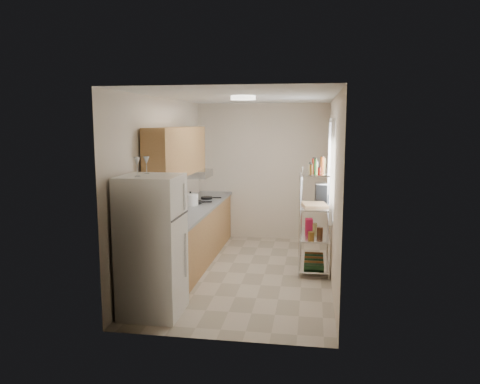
{
  "coord_description": "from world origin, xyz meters",
  "views": [
    {
      "loc": [
        0.95,
        -6.69,
        2.24
      ],
      "look_at": [
        -0.13,
        0.25,
        1.19
      ],
      "focal_mm": 35.0,
      "sensor_mm": 36.0,
      "label": 1
    }
  ],
  "objects_px": {
    "frying_pan_large": "(194,202)",
    "cutting_board": "(315,205)",
    "rice_cooker": "(190,199)",
    "espresso_machine": "(321,192)",
    "refrigerator": "(152,246)"
  },
  "relations": [
    {
      "from": "rice_cooker",
      "to": "espresso_machine",
      "type": "distance_m",
      "value": 2.09
    },
    {
      "from": "cutting_board",
      "to": "espresso_machine",
      "type": "xyz_separation_m",
      "value": [
        0.09,
        0.36,
        0.13
      ]
    },
    {
      "from": "rice_cooker",
      "to": "frying_pan_large",
      "type": "height_order",
      "value": "rice_cooker"
    },
    {
      "from": "refrigerator",
      "to": "frying_pan_large",
      "type": "relative_size",
      "value": 6.03
    },
    {
      "from": "cutting_board",
      "to": "rice_cooker",
      "type": "bearing_deg",
      "value": 171.02
    },
    {
      "from": "refrigerator",
      "to": "espresso_machine",
      "type": "bearing_deg",
      "value": 49.14
    },
    {
      "from": "cutting_board",
      "to": "espresso_machine",
      "type": "height_order",
      "value": "espresso_machine"
    },
    {
      "from": "frying_pan_large",
      "to": "espresso_machine",
      "type": "bearing_deg",
      "value": -22.29
    },
    {
      "from": "frying_pan_large",
      "to": "espresso_machine",
      "type": "relative_size",
      "value": 0.91
    },
    {
      "from": "espresso_machine",
      "to": "frying_pan_large",
      "type": "bearing_deg",
      "value": 172.16
    },
    {
      "from": "frying_pan_large",
      "to": "cutting_board",
      "type": "xyz_separation_m",
      "value": [
        1.99,
        -0.5,
        0.1
      ]
    },
    {
      "from": "refrigerator",
      "to": "cutting_board",
      "type": "xyz_separation_m",
      "value": [
        1.87,
        1.9,
        0.2
      ]
    },
    {
      "from": "refrigerator",
      "to": "rice_cooker",
      "type": "xyz_separation_m",
      "value": [
        -0.13,
        2.22,
        0.18
      ]
    },
    {
      "from": "rice_cooker",
      "to": "cutting_board",
      "type": "relative_size",
      "value": 0.56
    },
    {
      "from": "espresso_machine",
      "to": "rice_cooker",
      "type": "bearing_deg",
      "value": 177.21
    }
  ]
}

